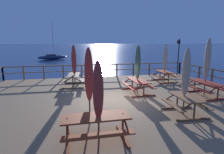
{
  "coord_description": "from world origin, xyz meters",
  "views": [
    {
      "loc": [
        -1.99,
        -8.78,
        3.7
      ],
      "look_at": [
        0.0,
        0.94,
        1.75
      ],
      "focal_mm": 28.97,
      "sensor_mm": 36.0,
      "label": 1
    }
  ],
  "objects_px": {
    "patio_umbrella_tall_mid_right": "(98,91)",
    "patio_umbrella_tall_front": "(208,59)",
    "picnic_table_mid_centre": "(185,101)",
    "patio_umbrella_tall_back_left": "(165,58)",
    "picnic_table_front_left": "(96,122)",
    "patio_umbrella_short_front": "(89,75)",
    "patio_umbrella_tall_mid_left": "(138,63)",
    "picnic_table_mid_left": "(74,78)",
    "picnic_table_back_left": "(164,74)",
    "patio_umbrella_tall_back_right": "(186,72)",
    "sailboat_distant": "(52,57)",
    "picnic_table_front_right": "(206,86)",
    "lamp_post_hooked": "(178,51)",
    "patio_umbrella_short_back": "(74,60)",
    "picnic_table_back_right": "(138,83)"
  },
  "relations": [
    {
      "from": "picnic_table_mid_left",
      "to": "lamp_post_hooked",
      "type": "height_order",
      "value": "lamp_post_hooked"
    },
    {
      "from": "patio_umbrella_tall_front",
      "to": "lamp_post_hooked",
      "type": "distance_m",
      "value": 5.97
    },
    {
      "from": "patio_umbrella_tall_front",
      "to": "patio_umbrella_tall_mid_right",
      "type": "bearing_deg",
      "value": -151.26
    },
    {
      "from": "patio_umbrella_tall_mid_left",
      "to": "patio_umbrella_short_back",
      "type": "relative_size",
      "value": 1.01
    },
    {
      "from": "picnic_table_back_right",
      "to": "patio_umbrella_short_front",
      "type": "bearing_deg",
      "value": -132.25
    },
    {
      "from": "picnic_table_mid_centre",
      "to": "patio_umbrella_tall_back_left",
      "type": "height_order",
      "value": "patio_umbrella_tall_back_left"
    },
    {
      "from": "patio_umbrella_tall_back_left",
      "to": "patio_umbrella_short_front",
      "type": "bearing_deg",
      "value": -136.17
    },
    {
      "from": "patio_umbrella_tall_back_right",
      "to": "patio_umbrella_short_back",
      "type": "height_order",
      "value": "patio_umbrella_short_back"
    },
    {
      "from": "patio_umbrella_tall_back_left",
      "to": "patio_umbrella_tall_front",
      "type": "relative_size",
      "value": 0.89
    },
    {
      "from": "patio_umbrella_tall_mid_left",
      "to": "patio_umbrella_tall_mid_right",
      "type": "relative_size",
      "value": 1.13
    },
    {
      "from": "patio_umbrella_tall_mid_right",
      "to": "patio_umbrella_tall_front",
      "type": "distance_m",
      "value": 7.3
    },
    {
      "from": "patio_umbrella_tall_front",
      "to": "patio_umbrella_short_front",
      "type": "relative_size",
      "value": 1.14
    },
    {
      "from": "picnic_table_mid_left",
      "to": "patio_umbrella_tall_back_left",
      "type": "xyz_separation_m",
      "value": [
        6.61,
        -0.05,
        1.23
      ]
    },
    {
      "from": "patio_umbrella_tall_back_left",
      "to": "patio_umbrella_short_back",
      "type": "xyz_separation_m",
      "value": [
        -6.56,
        0.05,
        -0.04
      ]
    },
    {
      "from": "sailboat_distant",
      "to": "patio_umbrella_tall_back_right",
      "type": "bearing_deg",
      "value": -75.06
    },
    {
      "from": "picnic_table_mid_left",
      "to": "patio_umbrella_short_front",
      "type": "xyz_separation_m",
      "value": [
        0.6,
        -5.82,
        1.2
      ]
    },
    {
      "from": "picnic_table_mid_left",
      "to": "patio_umbrella_tall_back_left",
      "type": "height_order",
      "value": "patio_umbrella_tall_back_left"
    },
    {
      "from": "patio_umbrella_tall_mid_left",
      "to": "lamp_post_hooked",
      "type": "relative_size",
      "value": 0.87
    },
    {
      "from": "patio_umbrella_tall_back_right",
      "to": "patio_umbrella_tall_mid_right",
      "type": "bearing_deg",
      "value": -160.07
    },
    {
      "from": "patio_umbrella_tall_mid_left",
      "to": "patio_umbrella_short_front",
      "type": "bearing_deg",
      "value": -132.22
    },
    {
      "from": "patio_umbrella_tall_back_right",
      "to": "patio_umbrella_tall_front",
      "type": "distance_m",
      "value": 3.47
    },
    {
      "from": "lamp_post_hooked",
      "to": "patio_umbrella_tall_back_left",
      "type": "bearing_deg",
      "value": -138.4
    },
    {
      "from": "patio_umbrella_tall_back_right",
      "to": "picnic_table_mid_left",
      "type": "bearing_deg",
      "value": 126.99
    },
    {
      "from": "picnic_table_mid_centre",
      "to": "patio_umbrella_tall_back_right",
      "type": "relative_size",
      "value": 0.62
    },
    {
      "from": "picnic_table_front_left",
      "to": "patio_umbrella_short_front",
      "type": "xyz_separation_m",
      "value": [
        -0.08,
        1.36,
        1.19
      ]
    },
    {
      "from": "picnic_table_front_right",
      "to": "lamp_post_hooked",
      "type": "bearing_deg",
      "value": 73.24
    },
    {
      "from": "picnic_table_mid_centre",
      "to": "patio_umbrella_short_front",
      "type": "bearing_deg",
      "value": 178.65
    },
    {
      "from": "picnic_table_mid_centre",
      "to": "picnic_table_mid_left",
      "type": "bearing_deg",
      "value": 127.34
    },
    {
      "from": "picnic_table_mid_left",
      "to": "patio_umbrella_short_back",
      "type": "height_order",
      "value": "patio_umbrella_short_back"
    },
    {
      "from": "patio_umbrella_tall_back_right",
      "to": "patio_umbrella_tall_front",
      "type": "xyz_separation_m",
      "value": [
        2.69,
        2.16,
        0.27
      ]
    },
    {
      "from": "patio_umbrella_short_front",
      "to": "sailboat_distant",
      "type": "bearing_deg",
      "value": 98.71
    },
    {
      "from": "picnic_table_mid_centre",
      "to": "patio_umbrella_tall_mid_left",
      "type": "height_order",
      "value": "patio_umbrella_tall_mid_left"
    },
    {
      "from": "picnic_table_mid_left",
      "to": "patio_umbrella_tall_front",
      "type": "bearing_deg",
      "value": -27.63
    },
    {
      "from": "patio_umbrella_tall_back_left",
      "to": "sailboat_distant",
      "type": "distance_m",
      "value": 30.08
    },
    {
      "from": "patio_umbrella_short_front",
      "to": "lamp_post_hooked",
      "type": "xyz_separation_m",
      "value": [
        8.29,
        7.79,
        0.36
      ]
    },
    {
      "from": "picnic_table_mid_centre",
      "to": "patio_umbrella_short_front",
      "type": "relative_size",
      "value": 0.62
    },
    {
      "from": "picnic_table_mid_centre",
      "to": "patio_umbrella_tall_back_right",
      "type": "distance_m",
      "value": 1.2
    },
    {
      "from": "patio_umbrella_short_back",
      "to": "patio_umbrella_tall_back_right",
      "type": "bearing_deg",
      "value": -53.34
    },
    {
      "from": "picnic_table_mid_centre",
      "to": "patio_umbrella_tall_back_left",
      "type": "bearing_deg",
      "value": 70.28
    },
    {
      "from": "patio_umbrella_tall_front",
      "to": "picnic_table_mid_centre",
      "type": "bearing_deg",
      "value": -140.39
    },
    {
      "from": "picnic_table_back_right",
      "to": "sailboat_distant",
      "type": "bearing_deg",
      "value": 105.26
    },
    {
      "from": "picnic_table_back_left",
      "to": "lamp_post_hooked",
      "type": "xyz_separation_m",
      "value": [
        2.26,
        1.99,
        1.56
      ]
    },
    {
      "from": "patio_umbrella_tall_mid_left",
      "to": "sailboat_distant",
      "type": "distance_m",
      "value": 31.43
    },
    {
      "from": "picnic_table_back_left",
      "to": "patio_umbrella_tall_mid_right",
      "type": "xyz_separation_m",
      "value": [
        -5.87,
        -7.22,
        1.0
      ]
    },
    {
      "from": "patio_umbrella_tall_mid_right",
      "to": "patio_umbrella_short_back",
      "type": "distance_m",
      "value": 7.27
    },
    {
      "from": "lamp_post_hooked",
      "to": "picnic_table_back_left",
      "type": "bearing_deg",
      "value": -138.67
    },
    {
      "from": "patio_umbrella_tall_back_right",
      "to": "sailboat_distant",
      "type": "bearing_deg",
      "value": 104.94
    },
    {
      "from": "patio_umbrella_tall_mid_left",
      "to": "patio_umbrella_tall_back_right",
      "type": "relative_size",
      "value": 1.01
    },
    {
      "from": "picnic_table_back_left",
      "to": "sailboat_distant",
      "type": "height_order",
      "value": "sailboat_distant"
    },
    {
      "from": "picnic_table_back_right",
      "to": "patio_umbrella_tall_back_right",
      "type": "height_order",
      "value": "patio_umbrella_tall_back_right"
    }
  ]
}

